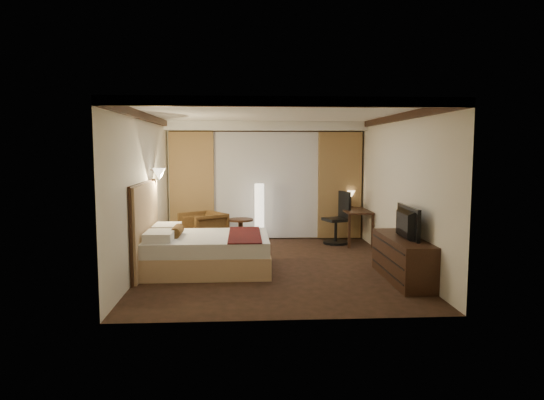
{
  "coord_description": "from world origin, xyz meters",
  "views": [
    {
      "loc": [
        -0.52,
        -8.47,
        2.08
      ],
      "look_at": [
        0.0,
        0.4,
        1.15
      ],
      "focal_mm": 32.0,
      "sensor_mm": 36.0,
      "label": 1
    }
  ],
  "objects": [
    {
      "name": "bed",
      "position": [
        -1.14,
        -0.19,
        0.31
      ],
      "size": [
        2.1,
        1.64,
        0.62
      ],
      "primitive_type": null,
      "color": "white",
      "rests_on": "floor"
    },
    {
      "name": "office_chair",
      "position": [
        1.51,
        2.01,
        0.58
      ],
      "size": [
        0.72,
        0.72,
        1.16
      ],
      "primitive_type": null,
      "rotation": [
        0.0,
        0.0,
        0.36
      ],
      "color": "black",
      "rests_on": "floor"
    },
    {
      "name": "armchair",
      "position": [
        -1.39,
        1.78,
        0.42
      ],
      "size": [
        1.08,
        1.09,
        0.83
      ],
      "primitive_type": "imported",
      "rotation": [
        0.0,
        0.0,
        -0.98
      ],
      "color": "#452B14",
      "rests_on": "floor"
    },
    {
      "name": "floor_lamp",
      "position": [
        -0.18,
        2.21,
        0.67
      ],
      "size": [
        0.28,
        0.28,
        1.34
      ],
      "primitive_type": null,
      "color": "white",
      "rests_on": "floor"
    },
    {
      "name": "wall_sconce",
      "position": [
        -2.09,
        0.63,
        1.62
      ],
      "size": [
        0.24,
        0.24,
        0.24
      ],
      "primitive_type": null,
      "color": "white",
      "rests_on": "left_wall"
    },
    {
      "name": "desk",
      "position": [
        1.95,
        2.06,
        0.38
      ],
      "size": [
        0.55,
        1.2,
        0.75
      ],
      "primitive_type": null,
      "color": "black",
      "rests_on": "floor"
    },
    {
      "name": "dresser",
      "position": [
        2.0,
        -1.03,
        0.35
      ],
      "size": [
        0.5,
        1.78,
        0.69
      ],
      "primitive_type": null,
      "color": "black",
      "rests_on": "floor"
    },
    {
      "name": "curtain_left_drape",
      "position": [
        -1.7,
        2.61,
        1.25
      ],
      "size": [
        1.0,
        0.14,
        2.45
      ],
      "primitive_type": "cube",
      "color": "#A9804D",
      "rests_on": "back_wall"
    },
    {
      "name": "right_wall",
      "position": [
        2.25,
        0.0,
        1.35
      ],
      "size": [
        0.02,
        5.5,
        2.7
      ],
      "primitive_type": "cube",
      "color": "white",
      "rests_on": "floor"
    },
    {
      "name": "curtain_right_drape",
      "position": [
        1.7,
        2.61,
        1.25
      ],
      "size": [
        1.0,
        0.14,
        2.45
      ],
      "primitive_type": "cube",
      "color": "#A9804D",
      "rests_on": "back_wall"
    },
    {
      "name": "desk_lamp",
      "position": [
        1.95,
        2.5,
        0.92
      ],
      "size": [
        0.18,
        0.18,
        0.34
      ],
      "primitive_type": null,
      "color": "#FFD899",
      "rests_on": "desk"
    },
    {
      "name": "back_wall",
      "position": [
        0.0,
        2.75,
        1.35
      ],
      "size": [
        4.5,
        0.02,
        2.7
      ],
      "primitive_type": "cube",
      "color": "white",
      "rests_on": "floor"
    },
    {
      "name": "television",
      "position": [
        1.97,
        -1.03,
        0.99
      ],
      "size": [
        0.62,
        1.04,
        0.14
      ],
      "primitive_type": "imported",
      "rotation": [
        0.0,
        0.0,
        1.55
      ],
      "color": "black",
      "rests_on": "dresser"
    },
    {
      "name": "crown_molding",
      "position": [
        0.0,
        0.0,
        2.64
      ],
      "size": [
        4.5,
        5.5,
        0.12
      ],
      "primitive_type": null,
      "color": "black",
      "rests_on": "ceiling"
    },
    {
      "name": "left_wall",
      "position": [
        -2.25,
        0.0,
        1.35
      ],
      "size": [
        0.02,
        5.5,
        2.7
      ],
      "primitive_type": "cube",
      "color": "white",
      "rests_on": "floor"
    },
    {
      "name": "floor",
      "position": [
        0.0,
        0.0,
        0.0
      ],
      "size": [
        4.5,
        5.5,
        0.01
      ],
      "primitive_type": "cube",
      "color": "black",
      "rests_on": "ground"
    },
    {
      "name": "headboard",
      "position": [
        -2.2,
        -0.19,
        0.75
      ],
      "size": [
        0.12,
        1.94,
        1.5
      ],
      "primitive_type": null,
      "color": "tan",
      "rests_on": "floor"
    },
    {
      "name": "curtain_sheer",
      "position": [
        0.0,
        2.67,
        1.25
      ],
      "size": [
        2.48,
        0.04,
        2.45
      ],
      "primitive_type": "cube",
      "color": "silver",
      "rests_on": "back_wall"
    },
    {
      "name": "side_table",
      "position": [
        -0.59,
        1.83,
        0.3
      ],
      "size": [
        0.54,
        0.54,
        0.6
      ],
      "primitive_type": null,
      "color": "black",
      "rests_on": "floor"
    },
    {
      "name": "soffit",
      "position": [
        0.0,
        2.5,
        2.6
      ],
      "size": [
        4.5,
        0.5,
        0.2
      ],
      "primitive_type": "cube",
      "color": "white",
      "rests_on": "ceiling"
    },
    {
      "name": "ceiling",
      "position": [
        0.0,
        0.0,
        2.7
      ],
      "size": [
        4.5,
        5.5,
        0.01
      ],
      "primitive_type": "cube",
      "color": "white",
      "rests_on": "back_wall"
    }
  ]
}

